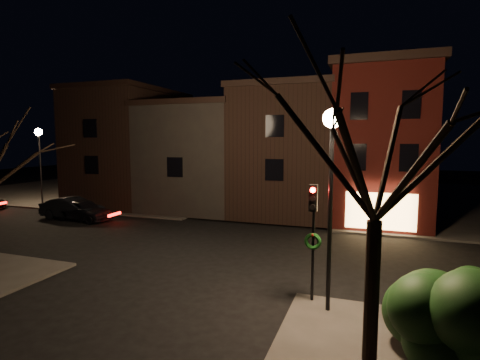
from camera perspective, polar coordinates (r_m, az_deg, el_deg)
name	(u,v)px	position (r m, az deg, el deg)	size (l,w,h in m)	color
ground	(221,246)	(20.22, -2.89, -10.07)	(120.00, 120.00, 0.00)	black
sidewalk_far_left	(131,186)	(47.13, -16.34, -0.92)	(30.00, 30.00, 0.12)	#2D2B28
corner_building	(381,143)	(27.45, 20.74, 5.23)	(6.50, 8.50, 10.50)	#470F0C
row_building_a	(291,150)	(29.07, 7.71, 4.49)	(7.30, 10.30, 9.40)	black
row_building_b	(205,156)	(31.37, -5.42, 3.71)	(7.80, 10.30, 8.40)	black
row_building_c	(131,146)	(35.00, -16.31, 4.97)	(7.30, 10.30, 9.90)	black
street_lamp_near	(332,155)	(12.03, 13.79, 3.77)	(0.60, 0.60, 6.48)	black
street_lamp_far	(39,145)	(35.77, -28.27, 4.66)	(0.60, 0.60, 6.48)	black
traffic_signal	(313,224)	(12.89, 11.06, -6.66)	(0.58, 0.38, 4.05)	black
bare_tree_right	(379,118)	(9.48, 20.37, 8.83)	(6.40, 6.40, 8.50)	black
evergreen_bush	(458,315)	(11.04, 30.28, -17.39)	(2.82, 2.82, 2.52)	black
parked_car_a	(83,210)	(28.58, -22.81, -4.19)	(1.79, 4.45, 1.51)	black
parked_car_b	(73,208)	(29.31, -24.15, -3.97)	(1.64, 4.69, 1.55)	black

